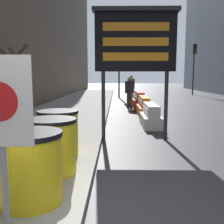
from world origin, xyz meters
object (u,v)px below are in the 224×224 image
(barrel_drum_middle, at_px, (52,146))
(traffic_light_far_side, at_px, (194,59))
(message_board, at_px, (135,42))
(pedestrian_passerby, at_px, (129,90))
(barrel_drum_foreground, at_px, (30,167))
(pedestrian_worker, at_px, (131,86))
(jersey_barrier_orange_near, at_px, (144,107))
(jersey_barrier_cream, at_px, (135,98))
(jersey_barrier_white, at_px, (151,116))
(jersey_barrier_red_striped, at_px, (139,101))
(barrel_drum_back, at_px, (58,133))
(traffic_cone_near, at_px, (130,101))
(warning_sign, at_px, (0,115))
(traffic_light_near_curb, at_px, (119,58))

(barrel_drum_middle, xyz_separation_m, traffic_light_far_side, (8.00, 19.89, 2.67))
(message_board, xyz_separation_m, pedestrian_passerby, (0.20, 6.96, -1.57))
(barrel_drum_foreground, height_order, pedestrian_worker, pedestrian_worker)
(barrel_drum_middle, relative_size, jersey_barrier_orange_near, 0.45)
(jersey_barrier_orange_near, distance_m, jersey_barrier_cream, 4.98)
(jersey_barrier_white, bearing_deg, traffic_light_far_side, 69.10)
(message_board, distance_m, jersey_barrier_red_striped, 7.11)
(barrel_drum_back, relative_size, traffic_cone_near, 1.49)
(jersey_barrier_red_striped, bearing_deg, pedestrian_worker, 93.14)
(jersey_barrier_orange_near, bearing_deg, traffic_light_far_side, 65.64)
(barrel_drum_middle, bearing_deg, traffic_cone_near, 80.21)
(warning_sign, bearing_deg, jersey_barrier_white, 70.79)
(warning_sign, bearing_deg, barrel_drum_middle, 88.89)
(jersey_barrier_cream, relative_size, pedestrian_passerby, 1.15)
(barrel_drum_back, xyz_separation_m, jersey_barrier_orange_near, (2.34, 6.14, -0.22))
(barrel_drum_back, height_order, traffic_light_far_side, traffic_light_far_side)
(traffic_light_far_side, bearing_deg, pedestrian_passerby, -121.78)
(barrel_drum_back, height_order, message_board, message_board)
(jersey_barrier_cream, relative_size, traffic_cone_near, 3.19)
(pedestrian_passerby, bearing_deg, message_board, 42.02)
(traffic_light_near_curb, bearing_deg, barrel_drum_foreground, -94.12)
(jersey_barrier_white, xyz_separation_m, jersey_barrier_red_striped, (0.00, 4.79, 0.06))
(traffic_light_near_curb, bearing_deg, jersey_barrier_cream, -77.42)
(jersey_barrier_red_striped, relative_size, jersey_barrier_cream, 1.12)
(traffic_cone_near, bearing_deg, pedestrian_worker, 85.95)
(message_board, relative_size, jersey_barrier_orange_near, 1.72)
(traffic_light_near_curb, bearing_deg, traffic_cone_near, -84.59)
(jersey_barrier_orange_near, height_order, traffic_cone_near, jersey_barrier_orange_near)
(barrel_drum_foreground, relative_size, jersey_barrier_orange_near, 0.45)
(warning_sign, distance_m, traffic_cone_near, 12.40)
(warning_sign, relative_size, traffic_light_near_curb, 0.41)
(jersey_barrier_cream, distance_m, traffic_cone_near, 1.66)
(barrel_drum_middle, bearing_deg, warning_sign, -91.11)
(warning_sign, relative_size, pedestrian_passerby, 1.05)
(barrel_drum_back, distance_m, jersey_barrier_cream, 11.36)
(barrel_drum_middle, xyz_separation_m, traffic_cone_near, (1.81, 10.50, -0.29))
(barrel_drum_middle, xyz_separation_m, traffic_light_near_curb, (1.24, 16.52, 2.54))
(message_board, xyz_separation_m, jersey_barrier_red_striped, (0.69, 6.73, -2.17))
(barrel_drum_middle, relative_size, message_board, 0.26)
(barrel_drum_middle, height_order, jersey_barrier_white, barrel_drum_middle)
(barrel_drum_back, xyz_separation_m, traffic_light_near_curb, (1.35, 15.53, 2.54))
(jersey_barrier_orange_near, xyz_separation_m, traffic_light_near_curb, (-0.98, 9.39, 2.75))
(pedestrian_worker, bearing_deg, barrel_drum_back, 24.97)
(barrel_drum_middle, bearing_deg, traffic_light_far_side, 68.09)
(jersey_barrier_cream, xyz_separation_m, traffic_light_far_side, (5.78, 7.78, 2.91))
(barrel_drum_foreground, relative_size, barrel_drum_back, 1.00)
(traffic_light_near_curb, bearing_deg, jersey_barrier_orange_near, -84.02)
(barrel_drum_middle, height_order, jersey_barrier_orange_near, barrel_drum_middle)
(traffic_light_near_curb, height_order, traffic_light_far_side, traffic_light_far_side)
(warning_sign, bearing_deg, traffic_cone_near, 81.41)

